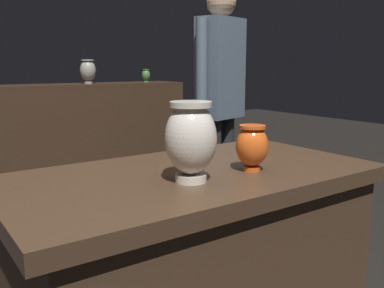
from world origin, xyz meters
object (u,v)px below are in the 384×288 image
Objects in this scene: vase_centerpiece at (191,138)px; shelf_vase_right at (88,70)px; shelf_vase_far_right at (146,75)px; vase_tall_behind at (252,146)px; visitor_near_right at (220,94)px.

vase_centerpiece is 1.22× the size of shelf_vase_right.
shelf_vase_far_right is at bearing -1.61° from shelf_vase_right.
vase_tall_behind is at bearing -111.07° from shelf_vase_far_right.
shelf_vase_far_right is (0.88, 2.29, 0.17)m from vase_tall_behind.
visitor_near_right is (-0.08, -1.13, -0.10)m from shelf_vase_far_right.
visitor_near_right is (0.80, 1.16, 0.07)m from vase_tall_behind.
vase_centerpiece is at bearing -104.57° from shelf_vase_right.
vase_tall_behind is 1.42m from visitor_near_right.
vase_tall_behind is at bearing 39.23° from visitor_near_right.
shelf_vase_right is at bearing -85.02° from visitor_near_right.
shelf_vase_far_right is at bearing 68.93° from vase_tall_behind.
shelf_vase_far_right is at bearing -110.12° from visitor_near_right.
shelf_vase_far_right is 0.07× the size of visitor_near_right.
shelf_vase_right reaches higher than shelf_vase_far_right.
vase_tall_behind is 1.31× the size of shelf_vase_far_right.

